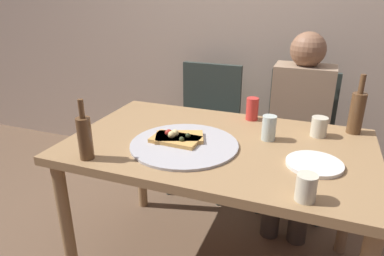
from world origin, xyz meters
name	(u,v)px	position (x,y,z in m)	size (l,w,h in m)	color
back_wall	(271,4)	(0.00, 1.22, 1.30)	(6.00, 0.10, 2.60)	#BCA893
dining_table	(218,158)	(0.00, 0.00, 0.65)	(1.39, 0.85, 0.74)	#99754C
pizza_tray	(184,145)	(-0.14, -0.09, 0.74)	(0.49, 0.49, 0.01)	#ADADB2
pizza_slice_last	(175,139)	(-0.18, -0.09, 0.76)	(0.23, 0.14, 0.05)	tan
pizza_slice_extra	(179,137)	(-0.18, -0.06, 0.76)	(0.25, 0.20, 0.05)	tan
wine_bottle	(357,112)	(0.59, 0.35, 0.85)	(0.07, 0.07, 0.29)	brown
beer_bottle	(85,137)	(-0.47, -0.35, 0.83)	(0.06, 0.06, 0.26)	brown
tumbler_near	(269,128)	(0.21, 0.11, 0.79)	(0.07, 0.07, 0.12)	#B7C6BC
tumbler_far	(319,127)	(0.43, 0.24, 0.78)	(0.08, 0.08, 0.10)	beige
wine_glass	(306,188)	(0.41, -0.35, 0.78)	(0.07, 0.07, 0.10)	beige
soda_can	(252,109)	(0.08, 0.36, 0.80)	(0.07, 0.07, 0.12)	red
plate_stack	(314,164)	(0.43, -0.08, 0.74)	(0.23, 0.23, 0.02)	white
chair_left	(206,120)	(-0.34, 0.83, 0.51)	(0.44, 0.44, 0.90)	#2D3833
chair_right	(298,132)	(0.31, 0.83, 0.51)	(0.44, 0.44, 0.90)	#2D3833
guest_in_sweater	(299,121)	(0.31, 0.68, 0.64)	(0.36, 0.56, 1.17)	#937A60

